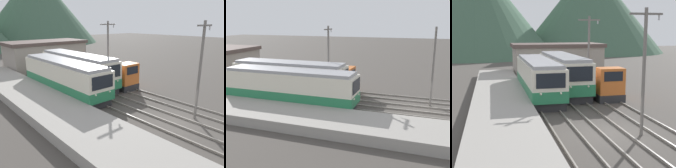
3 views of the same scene
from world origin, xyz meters
The scene contains 12 objects.
ground_plane centered at (0.00, 0.00, 0.00)m, with size 200.00×200.00×0.00m, color #47423D.
platform_left centered at (-6.25, 0.00, 0.41)m, with size 4.50×54.00×0.82m, color gray.
track_left centered at (-2.60, 0.00, 0.07)m, with size 1.54×60.00×0.14m.
track_center centered at (0.20, 0.00, 0.07)m, with size 1.54×60.00×0.14m.
track_right centered at (3.20, 0.00, 0.07)m, with size 1.54×60.00×0.14m.
commuter_train_left centered at (-2.60, 12.00, 1.65)m, with size 2.84×13.24×3.55m.
commuter_train_center centered at (0.20, 13.63, 1.75)m, with size 2.84×12.57×3.79m.
shunting_locomotive centered at (3.20, 9.77, 1.21)m, with size 2.40×5.32×3.00m.
catenary_mast_near centered at (1.71, -0.74, 4.06)m, with size 2.00×0.20×7.48m.
catenary_mast_mid centered at (1.71, 9.71, 4.06)m, with size 2.00×0.20×7.48m.
station_building centered at (2.21, 26.00, 2.23)m, with size 12.60×6.30×4.42m.
mountain_backdrop centered at (3.08, 71.22, 12.42)m, with size 72.13×50.80×25.76m.
Camera 3 is at (-6.91, -17.10, 6.20)m, focal length 50.00 mm.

